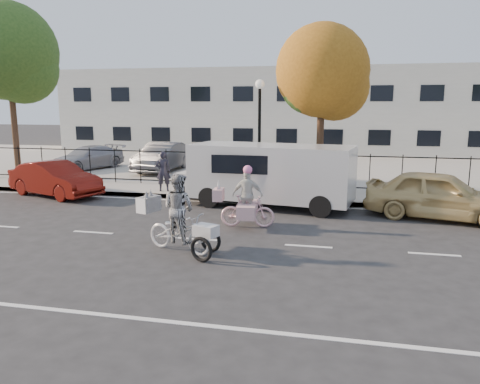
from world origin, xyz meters
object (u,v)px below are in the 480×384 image
(red_sedan, at_px, (55,179))
(gold_sedan, at_px, (440,195))
(unicorn_bike, at_px, (246,204))
(lot_car_c, at_px, (162,157))
(lamppost, at_px, (260,115))
(zebra_trike, at_px, (179,222))
(lot_car_b, at_px, (217,159))
(pedestrian, at_px, (163,171))
(white_van, at_px, (268,173))
(lot_car_a, at_px, (88,158))

(red_sedan, bearing_deg, gold_sedan, -72.85)
(unicorn_bike, height_order, lot_car_c, unicorn_bike)
(lamppost, distance_m, zebra_trike, 8.25)
(lot_car_c, bearing_deg, red_sedan, -104.52)
(zebra_trike, xyz_separation_m, lot_car_b, (-2.34, 12.14, 0.06))
(unicorn_bike, height_order, pedestrian, unicorn_bike)
(gold_sedan, bearing_deg, red_sedan, 101.40)
(zebra_trike, relative_size, white_van, 0.35)
(lamppost, bearing_deg, gold_sedan, -25.63)
(red_sedan, bearing_deg, zebra_trike, -108.09)
(zebra_trike, distance_m, unicorn_bike, 2.85)
(lamppost, relative_size, red_sedan, 1.06)
(zebra_trike, bearing_deg, lot_car_a, 58.10)
(lamppost, relative_size, unicorn_bike, 2.37)
(lot_car_b, bearing_deg, red_sedan, -140.99)
(unicorn_bike, relative_size, white_van, 0.29)
(white_van, relative_size, gold_sedan, 1.42)
(lamppost, relative_size, lot_car_a, 1.04)
(lamppost, xyz_separation_m, gold_sedan, (6.25, -3.00, -2.35))
(lot_car_b, bearing_deg, lot_car_a, 167.47)
(red_sedan, bearing_deg, pedestrian, -54.03)
(gold_sedan, xyz_separation_m, lot_car_b, (-9.15, 7.26, 0.04))
(red_sedan, distance_m, gold_sedan, 13.93)
(pedestrian, distance_m, lot_car_c, 5.70)
(lot_car_b, relative_size, lot_car_c, 1.07)
(unicorn_bike, distance_m, gold_sedan, 6.11)
(lot_car_c, bearing_deg, lamppost, -33.73)
(red_sedan, xyz_separation_m, lot_car_c, (1.87, 6.42, 0.20))
(zebra_trike, bearing_deg, red_sedan, 71.65)
(red_sedan, height_order, lot_car_c, lot_car_c)
(lamppost, height_order, white_van, lamppost)
(gold_sedan, relative_size, pedestrian, 2.81)
(red_sedan, relative_size, pedestrian, 2.58)
(gold_sedan, bearing_deg, lot_car_a, 80.99)
(white_van, height_order, red_sedan, white_van)
(red_sedan, relative_size, lot_car_b, 0.87)
(white_van, distance_m, lot_car_a, 12.41)
(lamppost, xyz_separation_m, red_sedan, (-7.66, -2.30, -2.44))
(gold_sedan, xyz_separation_m, lot_car_a, (-16.16, 6.96, -0.01))
(zebra_trike, bearing_deg, gold_sedan, -34.59)
(lamppost, height_order, zebra_trike, lamppost)
(pedestrian, bearing_deg, lot_car_a, -57.33)
(lot_car_b, xyz_separation_m, lot_car_c, (-2.89, -0.14, 0.07))
(lamppost, height_order, unicorn_bike, lamppost)
(lamppost, bearing_deg, zebra_trike, -93.99)
(lamppost, bearing_deg, lot_car_a, 158.22)
(lot_car_b, bearing_deg, white_van, -76.39)
(lamppost, bearing_deg, white_van, -72.87)
(unicorn_bike, xyz_separation_m, white_van, (0.16, 2.87, 0.52))
(zebra_trike, relative_size, pedestrian, 1.41)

